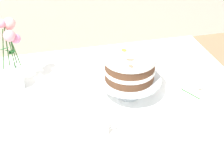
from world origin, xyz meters
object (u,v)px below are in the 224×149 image
object	(u,v)px
cake_stand	(129,81)
layer_cake	(130,67)
dining_table	(102,114)
flower_vase	(13,61)
teacup	(101,130)
fallen_rose	(199,86)

from	to	relation	value
cake_stand	layer_cake	world-z (taller)	layer_cake
dining_table	cake_stand	bearing A→B (deg)	0.28
dining_table	layer_cake	xyz separation A→B (m)	(0.13, 0.00, 0.25)
flower_vase	teacup	world-z (taller)	flower_vase
flower_vase	fallen_rose	world-z (taller)	flower_vase
dining_table	teacup	bearing A→B (deg)	-102.78
layer_cake	fallen_rose	distance (m)	0.37
dining_table	cake_stand	xyz separation A→B (m)	(0.13, 0.00, 0.17)
dining_table	fallen_rose	distance (m)	0.48
dining_table	flower_vase	size ratio (longest dim) A/B	3.96
layer_cake	teacup	bearing A→B (deg)	-128.69
flower_vase	teacup	distance (m)	0.55
layer_cake	teacup	size ratio (longest dim) A/B	1.84
teacup	cake_stand	bearing A→B (deg)	51.30
flower_vase	fallen_rose	bearing A→B (deg)	-14.83
layer_cake	flower_vase	distance (m)	0.54
cake_stand	teacup	bearing A→B (deg)	-128.70
flower_vase	fallen_rose	distance (m)	0.89
dining_table	cake_stand	world-z (taller)	cake_stand
cake_stand	layer_cake	distance (m)	0.07
cake_stand	flower_vase	bearing A→B (deg)	158.96
fallen_rose	layer_cake	bearing A→B (deg)	175.02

